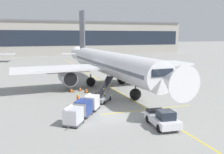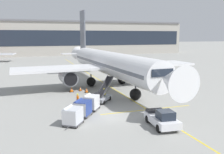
# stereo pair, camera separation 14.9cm
# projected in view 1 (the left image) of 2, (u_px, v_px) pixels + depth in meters

# --- Properties ---
(ground_plane) EXTENTS (600.00, 600.00, 0.00)m
(ground_plane) POSITION_uv_depth(u_px,v_px,m) (111.00, 117.00, 27.47)
(ground_plane) COLOR gray
(parked_airplane) EXTENTS (32.87, 43.18, 14.76)m
(parked_airplane) POSITION_uv_depth(u_px,v_px,m) (108.00, 64.00, 43.68)
(parked_airplane) COLOR white
(parked_airplane) RESTS_ON ground
(belt_loader) EXTENTS (4.27, 4.87, 3.14)m
(belt_loader) POSITION_uv_depth(u_px,v_px,m) (102.00, 95.00, 33.82)
(belt_loader) COLOR #A3A8B2
(belt_loader) RESTS_ON ground
(baggage_cart_lead) EXTENTS (2.45, 2.70, 1.91)m
(baggage_cart_lead) POSITION_uv_depth(u_px,v_px,m) (91.00, 102.00, 29.88)
(baggage_cart_lead) COLOR #515156
(baggage_cart_lead) RESTS_ON ground
(baggage_cart_second) EXTENTS (2.45, 2.70, 1.91)m
(baggage_cart_second) POSITION_uv_depth(u_px,v_px,m) (83.00, 108.00, 27.45)
(baggage_cart_second) COLOR #515156
(baggage_cart_second) RESTS_ON ground
(baggage_cart_third) EXTENTS (2.45, 2.70, 1.91)m
(baggage_cart_third) POSITION_uv_depth(u_px,v_px,m) (73.00, 116.00, 24.78)
(baggage_cart_third) COLOR #515156
(baggage_cart_third) RESTS_ON ground
(pushback_tug) EXTENTS (2.47, 4.56, 1.83)m
(pushback_tug) POSITION_uv_depth(u_px,v_px,m) (162.00, 119.00, 24.42)
(pushback_tug) COLOR silver
(pushback_tug) RESTS_ON ground
(ground_crew_by_loader) EXTENTS (0.45, 0.43, 1.74)m
(ground_crew_by_loader) POSITION_uv_depth(u_px,v_px,m) (89.00, 98.00, 31.63)
(ground_crew_by_loader) COLOR black
(ground_crew_by_loader) RESTS_ON ground
(ground_crew_by_carts) EXTENTS (0.25, 0.57, 1.74)m
(ground_crew_by_carts) POSITION_uv_depth(u_px,v_px,m) (78.00, 99.00, 31.12)
(ground_crew_by_carts) COLOR black
(ground_crew_by_carts) RESTS_ON ground
(ground_crew_marshaller) EXTENTS (0.50, 0.41, 1.74)m
(ground_crew_marshaller) POSITION_uv_depth(u_px,v_px,m) (104.00, 94.00, 34.15)
(ground_crew_marshaller) COLOR #333847
(ground_crew_marshaller) RESTS_ON ground
(safety_cone_engine_keepout) EXTENTS (0.54, 0.54, 0.62)m
(safety_cone_engine_keepout) POSITION_uv_depth(u_px,v_px,m) (80.00, 89.00, 40.41)
(safety_cone_engine_keepout) COLOR black
(safety_cone_engine_keepout) RESTS_ON ground
(safety_cone_wingtip) EXTENTS (0.62, 0.62, 0.71)m
(safety_cone_wingtip) POSITION_uv_depth(u_px,v_px,m) (86.00, 90.00, 39.21)
(safety_cone_wingtip) COLOR black
(safety_cone_wingtip) RESTS_ON ground
(safety_cone_nose_mark) EXTENTS (0.71, 0.71, 0.79)m
(safety_cone_nose_mark) POSITION_uv_depth(u_px,v_px,m) (71.00, 90.00, 39.62)
(safety_cone_nose_mark) COLOR black
(safety_cone_nose_mark) RESTS_ON ground
(apron_guidance_line_lead_in) EXTENTS (0.20, 110.00, 0.01)m
(apron_guidance_line_lead_in) POSITION_uv_depth(u_px,v_px,m) (110.00, 87.00, 43.68)
(apron_guidance_line_lead_in) COLOR yellow
(apron_guidance_line_lead_in) RESTS_ON ground
(apron_guidance_line_stop_bar) EXTENTS (12.00, 0.20, 0.01)m
(apron_guidance_line_stop_bar) POSITION_uv_depth(u_px,v_px,m) (148.00, 110.00, 30.15)
(apron_guidance_line_stop_bar) COLOR yellow
(apron_guidance_line_stop_bar) RESTS_ON ground
(terminal_building) EXTENTS (108.60, 19.61, 15.73)m
(terminal_building) POSITION_uv_depth(u_px,v_px,m) (72.00, 38.00, 120.35)
(terminal_building) COLOR #A8A399
(terminal_building) RESTS_ON ground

